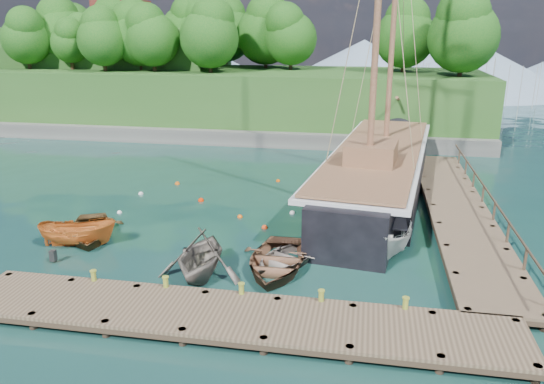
{
  "coord_description": "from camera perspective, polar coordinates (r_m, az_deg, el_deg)",
  "views": [
    {
      "loc": [
        6.35,
        -22.45,
        10.25
      ],
      "look_at": [
        1.63,
        3.29,
        2.0
      ],
      "focal_mm": 35.0,
      "sensor_mm": 36.0,
      "label": 1
    }
  ],
  "objects": [
    {
      "name": "mooring_buoy_1",
      "position": [
        32.63,
        -7.65,
        -0.97
      ],
      "size": [
        0.36,
        0.36,
        0.36
      ],
      "primitive_type": "sphere",
      "color": "#E92800",
      "rests_on": "ground"
    },
    {
      "name": "mooring_buoy_7",
      "position": [
        28.06,
        -0.8,
        -3.93
      ],
      "size": [
        0.33,
        0.33,
        0.33
      ],
      "primitive_type": "sphere",
      "color": "red",
      "rests_on": "ground"
    },
    {
      "name": "bollard_3",
      "position": [
        20.2,
        5.26,
        -13.08
      ],
      "size": [
        0.26,
        0.26,
        0.45
      ],
      "primitive_type": "cylinder",
      "color": "olive",
      "rests_on": "ground"
    },
    {
      "name": "rowboat_0",
      "position": [
        28.46,
        -18.95,
        -4.61
      ],
      "size": [
        4.91,
        5.54,
        0.95
      ],
      "primitive_type": "imported",
      "rotation": [
        0.0,
        0.0,
        0.44
      ],
      "color": "brown",
      "rests_on": "ground"
    },
    {
      "name": "distant_ridge",
      "position": [
        92.66,
        9.38,
        13.62
      ],
      "size": [
        117.0,
        40.0,
        10.0
      ],
      "color": "#728CA5",
      "rests_on": "ground"
    },
    {
      "name": "cabin_boat_white",
      "position": [
        25.86,
        12.62,
        -6.31
      ],
      "size": [
        2.53,
        5.18,
        1.92
      ],
      "primitive_type": "imported",
      "rotation": [
        0.0,
        0.0,
        -0.14
      ],
      "color": "silver",
      "rests_on": "ground"
    },
    {
      "name": "headland",
      "position": [
        57.34,
        -9.45,
        12.55
      ],
      "size": [
        51.0,
        19.31,
        12.9
      ],
      "color": "#474744",
      "rests_on": "ground"
    },
    {
      "name": "mooring_buoy_5",
      "position": [
        36.42,
        0.66,
        1.15
      ],
      "size": [
        0.28,
        0.28,
        0.28
      ],
      "primitive_type": "sphere",
      "color": "#E35302",
      "rests_on": "ground"
    },
    {
      "name": "motorboat_orange",
      "position": [
        27.59,
        -20.03,
        -5.43
      ],
      "size": [
        3.98,
        2.11,
        1.46
      ],
      "primitive_type": "imported",
      "rotation": [
        0.0,
        0.0,
        1.76
      ],
      "color": "#C76523",
      "rests_on": "ground"
    },
    {
      "name": "ground",
      "position": [
        25.48,
        -4.97,
        -6.29
      ],
      "size": [
        160.0,
        160.0,
        0.0
      ],
      "primitive_type": "plane",
      "color": "#123A31",
      "rests_on": "ground"
    },
    {
      "name": "dock_near",
      "position": [
        19.23,
        -4.29,
        -13.25
      ],
      "size": [
        20.0,
        3.2,
        1.1
      ],
      "color": "brown",
      "rests_on": "ground"
    },
    {
      "name": "dock_east",
      "position": [
        31.47,
        19.27,
        -1.7
      ],
      "size": [
        3.2,
        24.0,
        1.1
      ],
      "color": "brown",
      "rests_on": "ground"
    },
    {
      "name": "mooring_buoy_6",
      "position": [
        34.65,
        -13.92,
        -0.24
      ],
      "size": [
        0.32,
        0.32,
        0.32
      ],
      "primitive_type": "sphere",
      "color": "silver",
      "rests_on": "ground"
    },
    {
      "name": "bollard_2",
      "position": [
        20.62,
        -3.27,
        -12.35
      ],
      "size": [
        0.26,
        0.26,
        0.45
      ],
      "primitive_type": "cylinder",
      "color": "olive",
      "rests_on": "ground"
    },
    {
      "name": "bollard_0",
      "position": [
        22.65,
        -18.44,
        -10.38
      ],
      "size": [
        0.26,
        0.26,
        0.45
      ],
      "primitive_type": "cylinder",
      "color": "olive",
      "rests_on": "ground"
    },
    {
      "name": "rowboat_3",
      "position": [
        24.04,
        1.48,
        -7.74
      ],
      "size": [
        4.34,
        4.77,
        0.81
      ],
      "primitive_type": "imported",
      "rotation": [
        0.0,
        0.0,
        -0.51
      ],
      "color": "slate",
      "rests_on": "ground"
    },
    {
      "name": "schooner",
      "position": [
        34.23,
        11.21,
        1.86
      ],
      "size": [
        8.22,
        29.43,
        21.94
      ],
      "rotation": [
        0.0,
        0.0,
        -0.13
      ],
      "color": "black",
      "rests_on": "ground"
    },
    {
      "name": "mooring_buoy_0",
      "position": [
        31.54,
        -16.09,
        -2.18
      ],
      "size": [
        0.28,
        0.28,
        0.28
      ],
      "primitive_type": "sphere",
      "color": "white",
      "rests_on": "ground"
    },
    {
      "name": "bollard_1",
      "position": [
        21.45,
        -11.24,
        -11.41
      ],
      "size": [
        0.26,
        0.26,
        0.45
      ],
      "primitive_type": "cylinder",
      "color": "olive",
      "rests_on": "ground"
    },
    {
      "name": "mooring_buoy_3",
      "position": [
        30.24,
        2.19,
        -2.33
      ],
      "size": [
        0.31,
        0.31,
        0.31
      ],
      "primitive_type": "sphere",
      "color": "white",
      "rests_on": "ground"
    },
    {
      "name": "mooring_buoy_2",
      "position": [
        29.67,
        -3.47,
        -2.75
      ],
      "size": [
        0.3,
        0.3,
        0.3
      ],
      "primitive_type": "sphere",
      "color": "#E3550A",
      "rests_on": "ground"
    },
    {
      "name": "rowboat_1",
      "position": [
        23.21,
        -7.62,
        -8.88
      ],
      "size": [
        3.73,
        4.29,
        2.21
      ],
      "primitive_type": "imported",
      "rotation": [
        0.0,
        0.0,
        0.03
      ],
      "color": "#645C52",
      "rests_on": "ground"
    },
    {
      "name": "mooring_buoy_4",
      "position": [
        36.34,
        -10.15,
        0.83
      ],
      "size": [
        0.34,
        0.34,
        0.34
      ],
      "primitive_type": "sphere",
      "color": "#D7590D",
      "rests_on": "ground"
    },
    {
      "name": "rowboat_2",
      "position": [
        23.52,
        0.41,
        -8.33
      ],
      "size": [
        3.62,
        5.07,
        1.05
      ],
      "primitive_type": "imported",
      "rotation": [
        0.0,
        0.0,
        -0.0
      ],
      "color": "brown",
      "rests_on": "ground"
    },
    {
      "name": "bollard_4",
      "position": [
        20.22,
        14.0,
        -13.54
      ],
      "size": [
        0.26,
        0.26,
        0.45
      ],
      "primitive_type": "cylinder",
      "color": "olive",
      "rests_on": "ground"
    }
  ]
}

